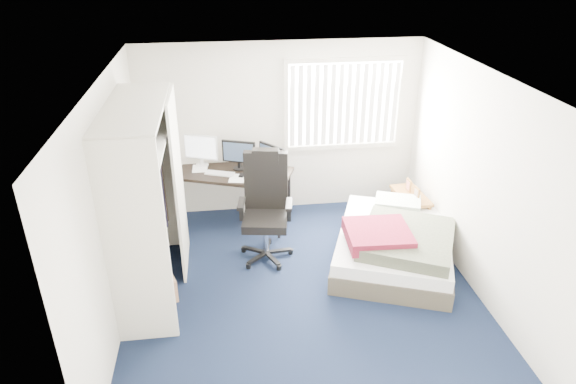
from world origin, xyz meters
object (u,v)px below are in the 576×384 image
Objects in this scene: nightstand at (411,198)px; office_chair at (266,217)px; bed at (395,243)px; desk at (234,170)px.

office_chair is at bearing -167.18° from nightstand.
nightstand is 0.33× the size of bed.
bed is (-0.51, -0.88, -0.16)m from nightstand.
desk is 2.42m from bed.
office_chair is 2.15m from nightstand.
nightstand is 1.02m from bed.
desk is 1.25× the size of office_chair.
nightstand is at bearing 12.82° from office_chair.
office_chair is 0.63× the size of bed.
office_chair is 1.66m from bed.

